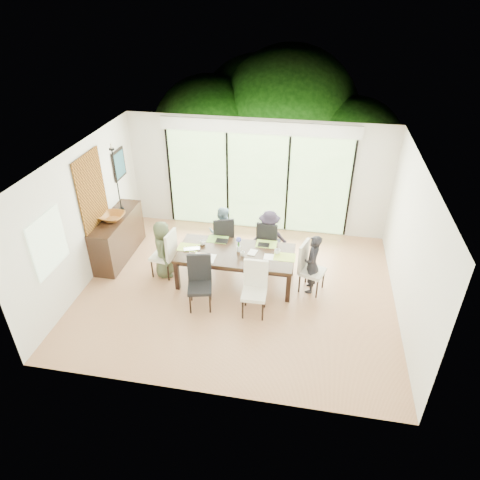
% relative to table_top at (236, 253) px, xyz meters
% --- Properties ---
extents(floor, '(6.00, 5.00, 0.01)m').
position_rel_table_top_xyz_m(floor, '(0.09, -0.26, -0.68)').
color(floor, '#955B3B').
rests_on(floor, ground).
extents(ceiling, '(6.00, 5.00, 0.01)m').
position_rel_table_top_xyz_m(ceiling, '(0.09, -0.26, 2.03)').
color(ceiling, white).
rests_on(ceiling, wall_back).
extents(wall_back, '(6.00, 0.02, 2.70)m').
position_rel_table_top_xyz_m(wall_back, '(0.09, 2.25, 0.67)').
color(wall_back, silver).
rests_on(wall_back, floor).
extents(wall_front, '(6.00, 0.02, 2.70)m').
position_rel_table_top_xyz_m(wall_front, '(0.09, -2.77, 0.67)').
color(wall_front, beige).
rests_on(wall_front, floor).
extents(wall_left, '(0.02, 5.00, 2.70)m').
position_rel_table_top_xyz_m(wall_left, '(-2.92, -0.26, 0.67)').
color(wall_left, white).
rests_on(wall_left, floor).
extents(wall_right, '(0.02, 5.00, 2.70)m').
position_rel_table_top_xyz_m(wall_right, '(3.10, -0.26, 0.67)').
color(wall_right, white).
rests_on(wall_right, floor).
extents(glass_doors, '(4.20, 0.02, 2.30)m').
position_rel_table_top_xyz_m(glass_doors, '(0.09, 2.21, 0.52)').
color(glass_doors, '#598C3F').
rests_on(glass_doors, wall_back).
extents(blinds_header, '(4.40, 0.06, 0.28)m').
position_rel_table_top_xyz_m(blinds_header, '(0.09, 2.20, 1.82)').
color(blinds_header, white).
rests_on(blinds_header, wall_back).
extents(mullion_a, '(0.05, 0.04, 2.30)m').
position_rel_table_top_xyz_m(mullion_a, '(-2.01, 2.20, 0.52)').
color(mullion_a, black).
rests_on(mullion_a, wall_back).
extents(mullion_b, '(0.05, 0.04, 2.30)m').
position_rel_table_top_xyz_m(mullion_b, '(-0.61, 2.20, 0.52)').
color(mullion_b, black).
rests_on(mullion_b, wall_back).
extents(mullion_c, '(0.05, 0.04, 2.30)m').
position_rel_table_top_xyz_m(mullion_c, '(0.79, 2.20, 0.52)').
color(mullion_c, black).
rests_on(mullion_c, wall_back).
extents(mullion_d, '(0.05, 0.04, 2.30)m').
position_rel_table_top_xyz_m(mullion_d, '(2.19, 2.20, 0.52)').
color(mullion_d, black).
rests_on(mullion_d, wall_back).
extents(side_window, '(0.02, 0.90, 1.00)m').
position_rel_table_top_xyz_m(side_window, '(-2.88, -1.46, 0.82)').
color(side_window, '#8CAD7F').
rests_on(side_window, wall_left).
extents(deck, '(6.00, 1.80, 0.10)m').
position_rel_table_top_xyz_m(deck, '(0.09, 3.14, -0.73)').
color(deck, brown).
rests_on(deck, ground).
extents(rail_top, '(6.00, 0.08, 0.06)m').
position_rel_table_top_xyz_m(rail_top, '(0.09, 3.94, -0.13)').
color(rail_top, brown).
rests_on(rail_top, deck).
extents(foliage_left, '(3.20, 3.20, 3.20)m').
position_rel_table_top_xyz_m(foliage_left, '(-1.71, 4.94, 0.76)').
color(foliage_left, '#14380F').
rests_on(foliage_left, ground).
extents(foliage_mid, '(4.00, 4.00, 4.00)m').
position_rel_table_top_xyz_m(foliage_mid, '(0.49, 5.54, 1.12)').
color(foliage_mid, '#14380F').
rests_on(foliage_mid, ground).
extents(foliage_right, '(2.80, 2.80, 2.80)m').
position_rel_table_top_xyz_m(foliage_right, '(2.29, 4.74, 0.58)').
color(foliage_right, '#14380F').
rests_on(foliage_right, ground).
extents(foliage_far, '(3.60, 3.60, 3.60)m').
position_rel_table_top_xyz_m(foliage_far, '(-0.51, 6.24, 0.94)').
color(foliage_far, '#14380F').
rests_on(foliage_far, ground).
extents(table_top, '(2.26, 1.04, 0.06)m').
position_rel_table_top_xyz_m(table_top, '(0.00, 0.00, 0.00)').
color(table_top, black).
rests_on(table_top, floor).
extents(table_apron, '(2.07, 0.85, 0.09)m').
position_rel_table_top_xyz_m(table_apron, '(0.00, 0.00, -0.08)').
color(table_apron, black).
rests_on(table_apron, floor).
extents(table_leg_fl, '(0.08, 0.08, 0.65)m').
position_rel_table_top_xyz_m(table_leg_fl, '(-1.08, -0.43, -0.35)').
color(table_leg_fl, black).
rests_on(table_leg_fl, floor).
extents(table_leg_fr, '(0.08, 0.08, 0.65)m').
position_rel_table_top_xyz_m(table_leg_fr, '(1.08, -0.43, -0.35)').
color(table_leg_fr, black).
rests_on(table_leg_fr, floor).
extents(table_leg_bl, '(0.08, 0.08, 0.65)m').
position_rel_table_top_xyz_m(table_leg_bl, '(-1.08, 0.43, -0.35)').
color(table_leg_bl, black).
rests_on(table_leg_bl, floor).
extents(table_leg_br, '(0.08, 0.08, 0.65)m').
position_rel_table_top_xyz_m(table_leg_br, '(1.08, 0.43, -0.35)').
color(table_leg_br, black).
rests_on(table_leg_br, floor).
extents(chair_left_end, '(0.49, 0.49, 1.04)m').
position_rel_table_top_xyz_m(chair_left_end, '(-1.50, 0.00, -0.16)').
color(chair_left_end, white).
rests_on(chair_left_end, floor).
extents(chair_right_end, '(0.55, 0.55, 1.04)m').
position_rel_table_top_xyz_m(chair_right_end, '(1.50, 0.00, -0.16)').
color(chair_right_end, silver).
rests_on(chair_right_end, floor).
extents(chair_far_left, '(0.56, 0.56, 1.04)m').
position_rel_table_top_xyz_m(chair_far_left, '(-0.45, 0.85, -0.16)').
color(chair_far_left, black).
rests_on(chair_far_left, floor).
extents(chair_far_right, '(0.48, 0.48, 1.04)m').
position_rel_table_top_xyz_m(chair_far_right, '(0.55, 0.85, -0.16)').
color(chair_far_right, black).
rests_on(chair_far_right, floor).
extents(chair_near_left, '(0.52, 0.52, 1.04)m').
position_rel_table_top_xyz_m(chair_near_left, '(-0.50, -0.87, -0.16)').
color(chair_near_left, black).
rests_on(chair_near_left, floor).
extents(chair_near_right, '(0.44, 0.44, 1.04)m').
position_rel_table_top_xyz_m(chair_near_right, '(0.50, -0.87, -0.16)').
color(chair_near_right, white).
rests_on(chair_near_right, floor).
extents(person_left_end, '(0.49, 0.64, 1.22)m').
position_rel_table_top_xyz_m(person_left_end, '(-1.48, 0.00, -0.07)').
color(person_left_end, '#475136').
rests_on(person_left_end, floor).
extents(person_right_end, '(0.37, 0.58, 1.22)m').
position_rel_table_top_xyz_m(person_right_end, '(1.48, 0.00, -0.07)').
color(person_right_end, black).
rests_on(person_right_end, floor).
extents(person_far_left, '(0.59, 0.39, 1.22)m').
position_rel_table_top_xyz_m(person_far_left, '(-0.45, 0.83, -0.07)').
color(person_far_left, '#789CAE').
rests_on(person_far_left, floor).
extents(person_far_right, '(0.63, 0.46, 1.22)m').
position_rel_table_top_xyz_m(person_far_right, '(0.55, 0.83, -0.07)').
color(person_far_right, '#261F2F').
rests_on(person_far_right, floor).
extents(placemat_left, '(0.41, 0.30, 0.01)m').
position_rel_table_top_xyz_m(placemat_left, '(-0.95, 0.00, 0.03)').
color(placemat_left, '#A0B841').
rests_on(placemat_left, table_top).
extents(placemat_right, '(0.41, 0.30, 0.01)m').
position_rel_table_top_xyz_m(placemat_right, '(0.95, 0.00, 0.03)').
color(placemat_right, '#A7BE44').
rests_on(placemat_right, table_top).
extents(placemat_far_l, '(0.41, 0.30, 0.01)m').
position_rel_table_top_xyz_m(placemat_far_l, '(-0.45, 0.40, 0.03)').
color(placemat_far_l, '#6A9D38').
rests_on(placemat_far_l, table_top).
extents(placemat_far_r, '(0.41, 0.30, 0.01)m').
position_rel_table_top_xyz_m(placemat_far_r, '(0.55, 0.40, 0.03)').
color(placemat_far_r, '#9AC646').
rests_on(placemat_far_r, table_top).
extents(placemat_paper, '(0.41, 0.30, 0.01)m').
position_rel_table_top_xyz_m(placemat_paper, '(-0.55, -0.30, 0.03)').
color(placemat_paper, white).
rests_on(placemat_paper, table_top).
extents(tablet_far_l, '(0.24, 0.17, 0.01)m').
position_rel_table_top_xyz_m(tablet_far_l, '(-0.35, 0.35, 0.04)').
color(tablet_far_l, black).
rests_on(tablet_far_l, table_top).
extents(tablet_far_r, '(0.23, 0.16, 0.01)m').
position_rel_table_top_xyz_m(tablet_far_r, '(0.50, 0.35, 0.04)').
color(tablet_far_r, black).
rests_on(tablet_far_r, table_top).
extents(papers, '(0.28, 0.21, 0.00)m').
position_rel_table_top_xyz_m(papers, '(0.70, -0.05, 0.03)').
color(papers, white).
rests_on(papers, table_top).
extents(platter_base, '(0.24, 0.24, 0.02)m').
position_rel_table_top_xyz_m(platter_base, '(-0.55, -0.30, 0.05)').
color(platter_base, white).
rests_on(platter_base, table_top).
extents(platter_snacks, '(0.19, 0.19, 0.01)m').
position_rel_table_top_xyz_m(platter_snacks, '(-0.55, -0.30, 0.06)').
color(platter_snacks, '#DD571A').
rests_on(platter_snacks, table_top).
extents(vase, '(0.08, 0.08, 0.11)m').
position_rel_table_top_xyz_m(vase, '(0.05, 0.05, 0.08)').
color(vase, silver).
rests_on(vase, table_top).
extents(hyacinth_stems, '(0.04, 0.04, 0.15)m').
position_rel_table_top_xyz_m(hyacinth_stems, '(0.05, 0.05, 0.20)').
color(hyacinth_stems, '#337226').
rests_on(hyacinth_stems, table_top).
extents(hyacinth_blooms, '(0.10, 0.10, 0.10)m').
position_rel_table_top_xyz_m(hyacinth_blooms, '(0.05, 0.05, 0.29)').
color(hyacinth_blooms, '#4B50BC').
rests_on(hyacinth_blooms, table_top).
extents(laptop, '(0.36, 0.29, 0.02)m').
position_rel_table_top_xyz_m(laptop, '(-0.85, -0.10, 0.04)').
color(laptop, silver).
rests_on(laptop, table_top).
extents(cup_a, '(0.16, 0.16, 0.09)m').
position_rel_table_top_xyz_m(cup_a, '(-0.70, 0.15, 0.07)').
color(cup_a, white).
rests_on(cup_a, table_top).
extents(cup_b, '(0.12, 0.12, 0.09)m').
position_rel_table_top_xyz_m(cup_b, '(0.15, -0.10, 0.07)').
color(cup_b, white).
rests_on(cup_b, table_top).
extents(cup_c, '(0.16, 0.16, 0.09)m').
position_rel_table_top_xyz_m(cup_c, '(0.80, 0.10, 0.07)').
color(cup_c, white).
rests_on(cup_c, table_top).
extents(book, '(0.19, 0.24, 0.02)m').
position_rel_table_top_xyz_m(book, '(0.25, 0.05, 0.04)').
color(book, white).
rests_on(book, table_top).
extents(sideboard, '(0.48, 1.72, 0.96)m').
position_rel_table_top_xyz_m(sideboard, '(-2.67, 0.47, -0.20)').
color(sideboard, black).
rests_on(sideboard, floor).
extents(bowl, '(0.51, 0.51, 0.12)m').
position_rel_table_top_xyz_m(bowl, '(-2.67, 0.37, 0.35)').
color(bowl, '#935620').
rests_on(bowl, sideboard).
extents(candlestick_base, '(0.11, 0.11, 0.04)m').
position_rel_table_top_xyz_m(candlestick_base, '(-2.67, 0.82, 0.31)').
color(candlestick_base, black).
rests_on(candlestick_base, sideboard).
extents(candlestick_shaft, '(0.03, 0.03, 1.34)m').
position_rel_table_top_xyz_m(candlestick_shaft, '(-2.67, 0.82, 0.98)').
color(candlestick_shaft, black).
rests_on(candlestick_shaft, sideboard).
extents(candlestick_pan, '(0.11, 0.11, 0.03)m').
position_rel_table_top_xyz_m(candlestick_pan, '(-2.67, 0.82, 1.65)').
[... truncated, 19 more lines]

